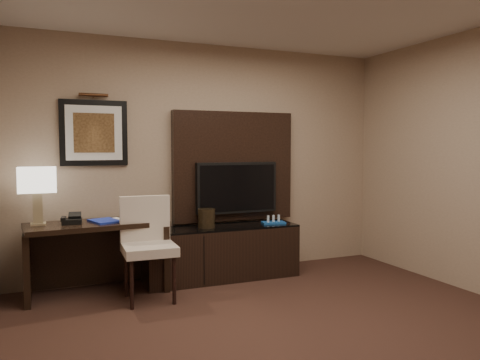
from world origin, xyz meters
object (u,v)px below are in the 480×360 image
ice_bucket (207,218)px  desk_phone (72,219)px  desk_chair (149,248)px  table_lamp (37,196)px  minibar_tray (273,219)px  desk (98,258)px  tv (237,188)px  credenza (222,253)px

ice_bucket → desk_phone: bearing=179.9°
desk_chair → table_lamp: bearing=155.7°
minibar_tray → table_lamp: bearing=177.8°
desk → desk_chair: 0.64m
desk_phone → minibar_tray: size_ratio=0.69×
desk → minibar_tray: bearing=-6.2°
desk_chair → minibar_tray: desk_chair is taller
ice_bucket → tv: bearing=24.2°
desk → desk_phone: desk_phone is taller
credenza → minibar_tray: (0.64, -0.05, 0.35)m
credenza → tv: (0.27, 0.19, 0.72)m
desk_phone → minibar_tray: 2.24m
desk → desk_phone: size_ratio=7.39×
credenza → minibar_tray: minibar_tray is taller
desk → table_lamp: table_lamp is taller
tv → desk_chair: bearing=-152.1°
minibar_tray → ice_bucket: bearing=177.6°
desk_chair → table_lamp: size_ratio=1.82×
desk_chair → desk_phone: size_ratio=5.58×
credenza → table_lamp: size_ratio=3.06×
credenza → ice_bucket: (-0.18, -0.01, 0.41)m
table_lamp → desk_phone: table_lamp is taller
desk_chair → tv: bearing=29.9°
credenza → ice_bucket: ice_bucket is taller
desk → ice_bucket: (1.17, -0.01, 0.34)m
desk_chair → table_lamp: table_lamp is taller
minibar_tray → tv: bearing=147.5°
tv → minibar_tray: bearing=-32.5°
desk → credenza: desk is taller
table_lamp → desk: bearing=-5.5°
desk_phone → table_lamp: bearing=175.6°
desk_chair → desk_phone: desk_chair is taller
tv → desk_phone: size_ratio=5.38×
credenza → desk_chair: bearing=-153.8°
tv → ice_bucket: bearing=-155.8°
ice_bucket → desk: bearing=179.4°
tv → table_lamp: (-2.17, -0.14, 0.00)m
table_lamp → desk_phone: (0.31, -0.06, -0.24)m
tv → ice_bucket: 0.58m
tv → table_lamp: tv is taller
desk → tv: (1.62, 0.19, 0.65)m
desk → ice_bucket: size_ratio=6.49×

